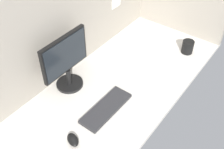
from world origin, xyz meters
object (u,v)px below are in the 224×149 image
at_px(mug_black_travel, 188,47).
at_px(mouse, 73,140).
at_px(monitor, 66,61).
at_px(keyboard, 106,108).

bearing_deg(mug_black_travel, mouse, 172.69).
distance_m(monitor, keyboard, 0.39).
bearing_deg(mouse, keyboard, 23.37).
xyz_separation_m(monitor, keyboard, (-0.03, -0.34, -0.20)).
bearing_deg(mouse, monitor, 69.97).
bearing_deg(keyboard, mouse, -179.90).
relative_size(monitor, mouse, 3.97).
height_order(monitor, mouse, monitor).
bearing_deg(mouse, mug_black_travel, 16.61).
bearing_deg(mug_black_travel, keyboard, 170.34).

